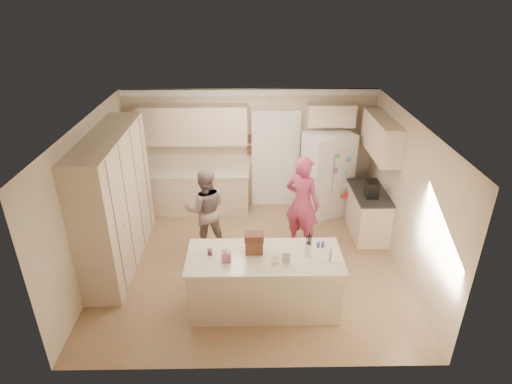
{
  "coord_description": "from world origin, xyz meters",
  "views": [
    {
      "loc": [
        -0.01,
        -6.27,
        4.54
      ],
      "look_at": [
        0.1,
        0.35,
        1.25
      ],
      "focal_mm": 30.0,
      "sensor_mm": 36.0,
      "label": 1
    }
  ],
  "objects_px": {
    "dollhouse_body": "(254,246)",
    "utensil_crock": "(309,249)",
    "refrigerator": "(327,175)",
    "tissue_box": "(226,256)",
    "teen_boy": "(206,210)",
    "coffee_maker": "(372,189)",
    "teen_girl": "(302,203)",
    "island_base": "(264,282)"
  },
  "relations": [
    {
      "from": "island_base",
      "to": "utensil_crock",
      "type": "relative_size",
      "value": 14.67
    },
    {
      "from": "tissue_box",
      "to": "dollhouse_body",
      "type": "xyz_separation_m",
      "value": [
        0.4,
        0.2,
        0.04
      ]
    },
    {
      "from": "refrigerator",
      "to": "teen_girl",
      "type": "height_order",
      "value": "teen_girl"
    },
    {
      "from": "tissue_box",
      "to": "utensil_crock",
      "type": "bearing_deg",
      "value": 7.13
    },
    {
      "from": "refrigerator",
      "to": "dollhouse_body",
      "type": "relative_size",
      "value": 6.92
    },
    {
      "from": "refrigerator",
      "to": "coffee_maker",
      "type": "bearing_deg",
      "value": -80.13
    },
    {
      "from": "utensil_crock",
      "to": "refrigerator",
      "type": "bearing_deg",
      "value": 75.34
    },
    {
      "from": "island_base",
      "to": "utensil_crock",
      "type": "xyz_separation_m",
      "value": [
        0.65,
        0.05,
        0.56
      ]
    },
    {
      "from": "tissue_box",
      "to": "teen_girl",
      "type": "distance_m",
      "value": 2.19
    },
    {
      "from": "island_base",
      "to": "teen_girl",
      "type": "xyz_separation_m",
      "value": [
        0.74,
        1.67,
        0.47
      ]
    },
    {
      "from": "utensil_crock",
      "to": "teen_girl",
      "type": "xyz_separation_m",
      "value": [
        0.09,
        1.62,
        -0.09
      ]
    },
    {
      "from": "teen_girl",
      "to": "island_base",
      "type": "bearing_deg",
      "value": 98.96
    },
    {
      "from": "coffee_maker",
      "to": "island_base",
      "type": "height_order",
      "value": "coffee_maker"
    },
    {
      "from": "utensil_crock",
      "to": "island_base",
      "type": "bearing_deg",
      "value": -175.6
    },
    {
      "from": "dollhouse_body",
      "to": "teen_girl",
      "type": "height_order",
      "value": "teen_girl"
    },
    {
      "from": "coffee_maker",
      "to": "tissue_box",
      "type": "relative_size",
      "value": 2.14
    },
    {
      "from": "dollhouse_body",
      "to": "refrigerator",
      "type": "bearing_deg",
      "value": 61.29
    },
    {
      "from": "tissue_box",
      "to": "refrigerator",
      "type": "bearing_deg",
      "value": 57.25
    },
    {
      "from": "teen_boy",
      "to": "teen_girl",
      "type": "distance_m",
      "value": 1.76
    },
    {
      "from": "refrigerator",
      "to": "tissue_box",
      "type": "height_order",
      "value": "refrigerator"
    },
    {
      "from": "dollhouse_body",
      "to": "teen_boy",
      "type": "xyz_separation_m",
      "value": [
        -0.87,
        1.57,
        -0.25
      ]
    },
    {
      "from": "island_base",
      "to": "dollhouse_body",
      "type": "relative_size",
      "value": 8.46
    },
    {
      "from": "utensil_crock",
      "to": "dollhouse_body",
      "type": "relative_size",
      "value": 0.58
    },
    {
      "from": "teen_boy",
      "to": "coffee_maker",
      "type": "bearing_deg",
      "value": 176.66
    },
    {
      "from": "utensil_crock",
      "to": "teen_girl",
      "type": "distance_m",
      "value": 1.62
    },
    {
      "from": "coffee_maker",
      "to": "dollhouse_body",
      "type": "bearing_deg",
      "value": -140.71
    },
    {
      "from": "refrigerator",
      "to": "tissue_box",
      "type": "distance_m",
      "value": 3.62
    },
    {
      "from": "coffee_maker",
      "to": "teen_girl",
      "type": "bearing_deg",
      "value": -169.88
    },
    {
      "from": "coffee_maker",
      "to": "teen_boy",
      "type": "xyz_separation_m",
      "value": [
        -3.07,
        -0.23,
        -0.28
      ]
    },
    {
      "from": "utensil_crock",
      "to": "tissue_box",
      "type": "bearing_deg",
      "value": -172.87
    },
    {
      "from": "dollhouse_body",
      "to": "teen_boy",
      "type": "distance_m",
      "value": 1.81
    },
    {
      "from": "utensil_crock",
      "to": "tissue_box",
      "type": "distance_m",
      "value": 1.21
    },
    {
      "from": "coffee_maker",
      "to": "teen_boy",
      "type": "distance_m",
      "value": 3.09
    },
    {
      "from": "coffee_maker",
      "to": "dollhouse_body",
      "type": "distance_m",
      "value": 2.84
    },
    {
      "from": "dollhouse_body",
      "to": "utensil_crock",
      "type": "bearing_deg",
      "value": -3.58
    },
    {
      "from": "refrigerator",
      "to": "island_base",
      "type": "height_order",
      "value": "refrigerator"
    },
    {
      "from": "coffee_maker",
      "to": "teen_boy",
      "type": "height_order",
      "value": "teen_boy"
    },
    {
      "from": "island_base",
      "to": "teen_girl",
      "type": "height_order",
      "value": "teen_girl"
    },
    {
      "from": "refrigerator",
      "to": "coffee_maker",
      "type": "relative_size",
      "value": 6.0
    },
    {
      "from": "island_base",
      "to": "teen_boy",
      "type": "height_order",
      "value": "teen_boy"
    },
    {
      "from": "coffee_maker",
      "to": "tissue_box",
      "type": "bearing_deg",
      "value": -142.43
    },
    {
      "from": "refrigerator",
      "to": "dollhouse_body",
      "type": "xyz_separation_m",
      "value": [
        -1.56,
        -2.84,
        0.14
      ]
    }
  ]
}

